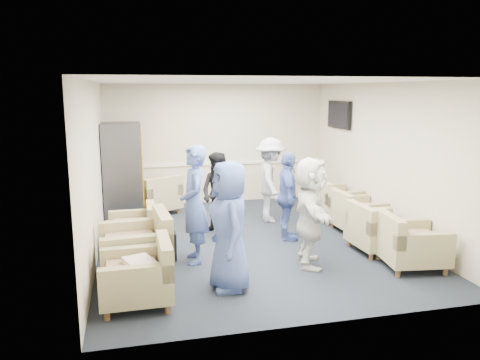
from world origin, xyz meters
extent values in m
plane|color=black|center=(0.00, 0.00, 0.00)|extent=(6.00, 6.00, 0.00)
plane|color=silver|center=(0.00, 0.00, 2.70)|extent=(6.00, 6.00, 0.00)
cube|color=beige|center=(0.00, 3.00, 1.35)|extent=(5.00, 0.02, 2.70)
cube|color=beige|center=(0.00, -3.00, 1.35)|extent=(5.00, 0.02, 2.70)
cube|color=beige|center=(-2.50, 0.00, 1.35)|extent=(0.02, 6.00, 2.70)
cube|color=beige|center=(2.50, 0.00, 1.35)|extent=(0.02, 6.00, 2.70)
cube|color=silver|center=(0.00, 2.98, 0.90)|extent=(4.98, 0.04, 0.06)
cube|color=black|center=(2.44, 1.80, 2.05)|extent=(0.07, 1.00, 0.58)
cube|color=black|center=(2.40, 1.80, 2.05)|extent=(0.01, 0.92, 0.50)
cube|color=#48484F|center=(2.48, 1.80, 1.90)|extent=(0.04, 0.10, 0.25)
cube|color=#8C825A|center=(-1.94, -2.02, 0.26)|extent=(0.85, 0.85, 0.28)
cube|color=#8D664E|center=(-1.94, -2.02, 0.45)|extent=(0.59, 0.55, 0.10)
cube|color=#8C825A|center=(-1.59, -2.02, 0.59)|extent=(0.15, 0.84, 0.40)
cube|color=#8C825A|center=(-1.93, -1.08, 0.29)|extent=(1.02, 1.02, 0.31)
cube|color=#8D664E|center=(-1.93, -1.08, 0.50)|extent=(0.71, 0.66, 0.11)
cube|color=#8C825A|center=(-1.54, -1.05, 0.67)|extent=(0.23, 0.96, 0.45)
cube|color=#8C825A|center=(-1.97, 0.13, 0.23)|extent=(0.77, 0.77, 0.25)
cube|color=#8D664E|center=(-1.97, 0.13, 0.40)|extent=(0.54, 0.50, 0.09)
cube|color=#8C825A|center=(-1.65, 0.13, 0.54)|extent=(0.14, 0.76, 0.36)
cube|color=#8C825A|center=(2.01, -1.72, 0.26)|extent=(0.96, 0.96, 0.28)
cube|color=#8D664E|center=(2.01, -1.72, 0.45)|extent=(0.66, 0.63, 0.10)
cube|color=#8C825A|center=(1.66, -1.67, 0.60)|extent=(0.26, 0.87, 0.40)
cube|color=#8C825A|center=(1.91, -0.97, 0.26)|extent=(0.87, 0.87, 0.28)
cube|color=#8D664E|center=(1.91, -0.97, 0.44)|extent=(0.60, 0.56, 0.10)
cube|color=#8C825A|center=(1.56, -0.98, 0.59)|extent=(0.17, 0.84, 0.40)
cube|color=#8C825A|center=(2.08, 0.10, 0.25)|extent=(0.83, 0.83, 0.27)
cube|color=#8D664E|center=(2.08, 0.10, 0.43)|extent=(0.58, 0.54, 0.10)
cube|color=#8C825A|center=(1.74, 0.09, 0.57)|extent=(0.15, 0.82, 0.38)
cube|color=#8C825A|center=(2.04, 0.97, 0.26)|extent=(0.97, 0.97, 0.29)
cube|color=#8D664E|center=(2.04, 0.97, 0.46)|extent=(0.67, 0.64, 0.10)
cube|color=#8C825A|center=(1.68, 0.92, 0.61)|extent=(0.26, 0.88, 0.41)
cube|color=#8C825A|center=(-1.47, 2.28, 0.27)|extent=(1.18, 1.18, 0.29)
cube|color=#8D664E|center=(-1.47, 2.28, 0.46)|extent=(0.78, 0.80, 0.10)
cube|color=#8C825A|center=(-1.30, 1.97, 0.61)|extent=(0.83, 0.55, 0.41)
cube|color=#48484F|center=(-2.10, 2.15, 0.96)|extent=(0.76, 0.91, 1.92)
cube|color=orange|center=(-1.71, 2.15, 1.06)|extent=(0.02, 0.77, 1.54)
cube|color=black|center=(-1.71, 2.15, 0.25)|extent=(0.02, 0.46, 0.12)
cube|color=black|center=(-1.46, -0.59, 0.21)|extent=(0.30, 0.21, 0.42)
sphere|color=black|center=(-1.46, -0.59, 0.40)|extent=(0.21, 0.21, 0.21)
cube|color=beige|center=(-1.89, -2.02, 0.51)|extent=(0.43, 0.49, 0.12)
imported|color=#41569D|center=(-0.74, -1.83, 0.85)|extent=(0.58, 0.85, 1.69)
imported|color=#41569D|center=(-1.04, -0.74, 0.89)|extent=(0.44, 0.66, 1.78)
imported|color=black|center=(-0.43, 0.49, 0.75)|extent=(0.92, 0.91, 1.49)
imported|color=beige|center=(0.72, 1.13, 0.83)|extent=(0.77, 1.15, 1.66)
imported|color=#41569D|center=(0.66, -0.05, 0.77)|extent=(0.55, 0.96, 1.53)
imported|color=silver|center=(0.59, -1.29, 0.81)|extent=(0.90, 1.58, 1.62)
camera|label=1|loc=(-1.95, -7.48, 2.56)|focal=35.00mm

